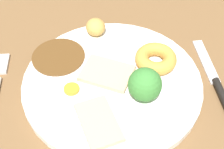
{
  "coord_description": "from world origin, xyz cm",
  "views": [
    {
      "loc": [
        -2.32,
        -34.02,
        43.85
      ],
      "look_at": [
        1.68,
        0.27,
        6.0
      ],
      "focal_mm": 51.28,
      "sensor_mm": 36.0,
      "label": 1
    }
  ],
  "objects": [
    {
      "name": "dining_table",
      "position": [
        0.0,
        0.0,
        1.8
      ],
      "size": [
        120.0,
        84.0,
        3.6
      ],
      "primitive_type": "cube",
      "color": "brown",
      "rests_on": "ground"
    },
    {
      "name": "dinner_plate",
      "position": [
        1.68,
        0.27,
        4.3
      ],
      "size": [
        29.12,
        29.12,
        1.4
      ],
      "primitive_type": "cylinder",
      "color": "white",
      "rests_on": "dining_table"
    },
    {
      "name": "meat_slice_under",
      "position": [
        -1.25,
        -8.19,
        5.4
      ],
      "size": [
        6.91,
        9.29,
        0.8
      ],
      "primitive_type": "cube",
      "rotation": [
        0.0,
        0.0,
        1.83
      ],
      "color": "tan",
      "rests_on": "dinner_plate"
    },
    {
      "name": "meat_slice_main",
      "position": [
        0.93,
        1.19,
        5.4
      ],
      "size": [
        9.91,
        9.03,
        0.8
      ],
      "primitive_type": "cube",
      "rotation": [
        0.0,
        0.0,
        5.8
      ],
      "color": "tan",
      "rests_on": "dinner_plate"
    },
    {
      "name": "broccoli_floret",
      "position": [
        6.06,
        -4.08,
        7.98
      ],
      "size": [
        5.13,
        5.13,
        5.57
      ],
      "color": "#8CB766",
      "rests_on": "dinner_plate"
    },
    {
      "name": "roast_potato_left",
      "position": [
        -0.47,
        11.84,
        6.52
      ],
      "size": [
        3.62,
        3.79,
        3.04
      ],
      "primitive_type": "ellipsoid",
      "rotation": [
        0.0,
        0.0,
        1.58
      ],
      "color": "#BC8C42",
      "rests_on": "dinner_plate"
    },
    {
      "name": "gravy_pool",
      "position": [
        -6.95,
        6.3,
        5.15
      ],
      "size": [
        9.18,
        9.18,
        0.3
      ],
      "primitive_type": "cylinder",
      "color": "#563819",
      "rests_on": "dinner_plate"
    },
    {
      "name": "carrot_coin_front",
      "position": [
        -4.91,
        -1.36,
        5.23
      ],
      "size": [
        2.49,
        2.49,
        0.46
      ],
      "primitive_type": "cylinder",
      "color": "orange",
      "rests_on": "dinner_plate"
    },
    {
      "name": "yorkshire_pudding",
      "position": [
        9.37,
        2.86,
        6.14
      ],
      "size": [
        7.0,
        7.0,
        2.29
      ],
      "primitive_type": "torus",
      "color": "#C68938",
      "rests_on": "dinner_plate"
    },
    {
      "name": "knife",
      "position": [
        18.75,
        -2.17,
        4.05
      ],
      "size": [
        1.74,
        18.51,
        1.2
      ],
      "rotation": [
        0.0,
        0.0,
        1.57
      ],
      "color": "black",
      "rests_on": "dining_table"
    }
  ]
}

